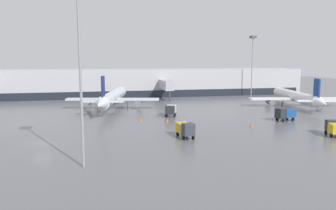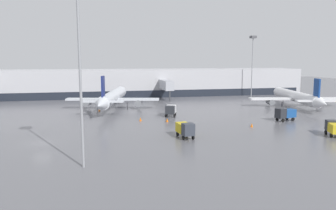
{
  "view_description": "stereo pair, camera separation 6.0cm",
  "coord_description": "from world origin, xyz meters",
  "px_view_note": "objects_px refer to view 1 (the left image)",
  "views": [
    {
      "loc": [
        8.54,
        -50.97,
        12.57
      ],
      "look_at": [
        22.86,
        15.38,
        3.0
      ],
      "focal_mm": 35.0,
      "sensor_mm": 36.0,
      "label": 1
    },
    {
      "loc": [
        8.59,
        -50.99,
        12.57
      ],
      "look_at": [
        22.86,
        15.38,
        3.0
      ],
      "focal_mm": 35.0,
      "sensor_mm": 36.0,
      "label": 2
    }
  ],
  "objects_px": {
    "service_truck_2": "(185,129)",
    "traffic_cone_3": "(99,110)",
    "traffic_cone_1": "(167,120)",
    "apron_light_mast_1": "(253,49)",
    "parked_jet_0": "(113,97)",
    "service_truck_0": "(171,110)",
    "parked_jet_1": "(296,97)",
    "traffic_cone_0": "(140,119)",
    "traffic_cone_2": "(252,125)",
    "service_truck_3": "(285,113)",
    "service_truck_1": "(334,127)",
    "apron_light_mast_3": "(79,23)"
  },
  "relations": [
    {
      "from": "parked_jet_1",
      "to": "apron_light_mast_1",
      "type": "bearing_deg",
      "value": 13.2
    },
    {
      "from": "parked_jet_1",
      "to": "traffic_cone_0",
      "type": "xyz_separation_m",
      "value": [
        -43.32,
        -11.96,
        -2.15
      ]
    },
    {
      "from": "service_truck_2",
      "to": "service_truck_0",
      "type": "bearing_deg",
      "value": 167.94
    },
    {
      "from": "service_truck_2",
      "to": "apron_light_mast_3",
      "type": "xyz_separation_m",
      "value": [
        -15.42,
        -11.44,
        14.98
      ]
    },
    {
      "from": "service_truck_3",
      "to": "service_truck_0",
      "type": "bearing_deg",
      "value": -40.53
    },
    {
      "from": "parked_jet_1",
      "to": "traffic_cone_3",
      "type": "height_order",
      "value": "parked_jet_1"
    },
    {
      "from": "parked_jet_1",
      "to": "service_truck_3",
      "type": "xyz_separation_m",
      "value": [
        -14.34,
        -18.0,
        -1.0
      ]
    },
    {
      "from": "service_truck_0",
      "to": "parked_jet_1",
      "type": "bearing_deg",
      "value": 122.2
    },
    {
      "from": "service_truck_1",
      "to": "traffic_cone_2",
      "type": "xyz_separation_m",
      "value": [
        -9.85,
        9.5,
        -1.08
      ]
    },
    {
      "from": "service_truck_0",
      "to": "service_truck_2",
      "type": "relative_size",
      "value": 0.95
    },
    {
      "from": "service_truck_2",
      "to": "traffic_cone_3",
      "type": "xyz_separation_m",
      "value": [
        -13.36,
        30.49,
        -1.2
      ]
    },
    {
      "from": "traffic_cone_3",
      "to": "apron_light_mast_1",
      "type": "relative_size",
      "value": 0.03
    },
    {
      "from": "service_truck_3",
      "to": "traffic_cone_1",
      "type": "xyz_separation_m",
      "value": [
        -23.82,
        4.1,
        -1.19
      ]
    },
    {
      "from": "traffic_cone_0",
      "to": "apron_light_mast_1",
      "type": "bearing_deg",
      "value": 40.38
    },
    {
      "from": "apron_light_mast_1",
      "to": "apron_light_mast_3",
      "type": "relative_size",
      "value": 0.95
    },
    {
      "from": "service_truck_1",
      "to": "traffic_cone_0",
      "type": "height_order",
      "value": "service_truck_1"
    },
    {
      "from": "service_truck_3",
      "to": "traffic_cone_2",
      "type": "xyz_separation_m",
      "value": [
        -9.46,
        -4.22,
        -1.19
      ]
    },
    {
      "from": "traffic_cone_0",
      "to": "traffic_cone_1",
      "type": "distance_m",
      "value": 5.52
    },
    {
      "from": "traffic_cone_1",
      "to": "apron_light_mast_1",
      "type": "height_order",
      "value": "apron_light_mast_1"
    },
    {
      "from": "traffic_cone_1",
      "to": "apron_light_mast_1",
      "type": "distance_m",
      "value": 55.07
    },
    {
      "from": "parked_jet_0",
      "to": "apron_light_mast_1",
      "type": "relative_size",
      "value": 1.68
    },
    {
      "from": "service_truck_1",
      "to": "service_truck_2",
      "type": "relative_size",
      "value": 0.94
    },
    {
      "from": "service_truck_0",
      "to": "service_truck_1",
      "type": "relative_size",
      "value": 1.01
    },
    {
      "from": "traffic_cone_3",
      "to": "traffic_cone_0",
      "type": "bearing_deg",
      "value": -61.07
    },
    {
      "from": "service_truck_0",
      "to": "traffic_cone_2",
      "type": "height_order",
      "value": "service_truck_0"
    },
    {
      "from": "service_truck_2",
      "to": "parked_jet_0",
      "type": "bearing_deg",
      "value": -169.57
    },
    {
      "from": "parked_jet_1",
      "to": "service_truck_0",
      "type": "xyz_separation_m",
      "value": [
        -36.07,
        -7.78,
        -1.04
      ]
    },
    {
      "from": "traffic_cone_2",
      "to": "apron_light_mast_1",
      "type": "height_order",
      "value": "apron_light_mast_1"
    },
    {
      "from": "parked_jet_1",
      "to": "service_truck_0",
      "type": "bearing_deg",
      "value": 112.6
    },
    {
      "from": "service_truck_1",
      "to": "parked_jet_1",
      "type": "bearing_deg",
      "value": -5.01
    },
    {
      "from": "service_truck_2",
      "to": "traffic_cone_1",
      "type": "height_order",
      "value": "service_truck_2"
    },
    {
      "from": "service_truck_1",
      "to": "traffic_cone_2",
      "type": "bearing_deg",
      "value": 64.78
    },
    {
      "from": "parked_jet_1",
      "to": "apron_light_mast_1",
      "type": "height_order",
      "value": "apron_light_mast_1"
    },
    {
      "from": "service_truck_2",
      "to": "traffic_cone_0",
      "type": "distance_m",
      "value": 16.62
    },
    {
      "from": "service_truck_1",
      "to": "traffic_cone_0",
      "type": "bearing_deg",
      "value": 74.81
    },
    {
      "from": "traffic_cone_0",
      "to": "service_truck_0",
      "type": "bearing_deg",
      "value": 29.9
    },
    {
      "from": "service_truck_1",
      "to": "apron_light_mast_1",
      "type": "relative_size",
      "value": 0.21
    },
    {
      "from": "service_truck_2",
      "to": "traffic_cone_2",
      "type": "relative_size",
      "value": 6.3
    },
    {
      "from": "parked_jet_0",
      "to": "traffic_cone_3",
      "type": "distance_m",
      "value": 5.21
    },
    {
      "from": "parked_jet_1",
      "to": "traffic_cone_1",
      "type": "distance_m",
      "value": 40.67
    },
    {
      "from": "parked_jet_0",
      "to": "parked_jet_1",
      "type": "distance_m",
      "value": 48.38
    },
    {
      "from": "parked_jet_0",
      "to": "apron_light_mast_1",
      "type": "distance_m",
      "value": 51.91
    },
    {
      "from": "parked_jet_0",
      "to": "service_truck_2",
      "type": "relative_size",
      "value": 7.56
    },
    {
      "from": "apron_light_mast_1",
      "to": "service_truck_3",
      "type": "bearing_deg",
      "value": -107.47
    },
    {
      "from": "parked_jet_1",
      "to": "service_truck_3",
      "type": "relative_size",
      "value": 6.86
    },
    {
      "from": "service_truck_3",
      "to": "apron_light_mast_3",
      "type": "bearing_deg",
      "value": 13.02
    },
    {
      "from": "parked_jet_1",
      "to": "traffic_cone_1",
      "type": "height_order",
      "value": "parked_jet_1"
    },
    {
      "from": "service_truck_1",
      "to": "parked_jet_0",
      "type": "bearing_deg",
      "value": 61.16
    },
    {
      "from": "service_truck_3",
      "to": "apron_light_mast_3",
      "type": "distance_m",
      "value": 46.97
    },
    {
      "from": "traffic_cone_1",
      "to": "parked_jet_0",
      "type": "bearing_deg",
      "value": 116.9
    }
  ]
}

